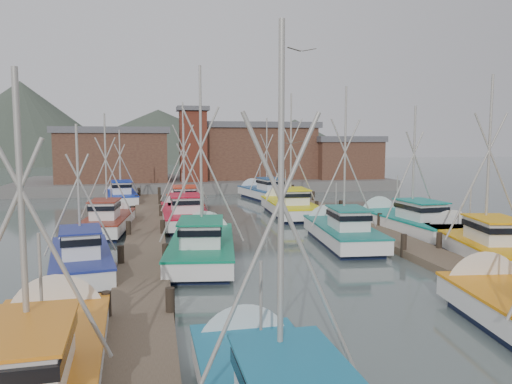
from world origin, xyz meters
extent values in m
plane|color=#495756|center=(0.00, 0.00, 0.00)|extent=(260.00, 260.00, 0.00)
cube|color=brown|center=(-7.00, 4.00, 0.20)|extent=(2.20, 46.00, 0.40)
cylinder|color=black|center=(-8.00, -9.00, 0.45)|extent=(0.30, 0.30, 1.50)
cylinder|color=black|center=(-8.00, -2.00, 0.45)|extent=(0.30, 0.30, 1.50)
cylinder|color=black|center=(-8.00, 5.00, 0.45)|extent=(0.30, 0.30, 1.50)
cylinder|color=black|center=(-8.00, 12.00, 0.45)|extent=(0.30, 0.30, 1.50)
cylinder|color=black|center=(-8.00, 19.00, 0.45)|extent=(0.30, 0.30, 1.50)
cylinder|color=black|center=(-8.00, 26.00, 0.45)|extent=(0.30, 0.30, 1.50)
cylinder|color=black|center=(-6.00, -9.00, 0.45)|extent=(0.30, 0.30, 1.50)
cylinder|color=black|center=(-6.00, -2.00, 0.45)|extent=(0.30, 0.30, 1.50)
cylinder|color=black|center=(-6.00, 5.00, 0.45)|extent=(0.30, 0.30, 1.50)
cylinder|color=black|center=(-6.00, 12.00, 0.45)|extent=(0.30, 0.30, 1.50)
cylinder|color=black|center=(-6.00, 19.00, 0.45)|extent=(0.30, 0.30, 1.50)
cylinder|color=black|center=(-6.00, 26.00, 0.45)|extent=(0.30, 0.30, 1.50)
cube|color=brown|center=(7.00, 4.00, 0.20)|extent=(2.20, 46.00, 0.40)
cylinder|color=black|center=(6.00, -9.00, 0.45)|extent=(0.30, 0.30, 1.50)
cylinder|color=black|center=(6.00, -2.00, 0.45)|extent=(0.30, 0.30, 1.50)
cylinder|color=black|center=(6.00, 5.00, 0.45)|extent=(0.30, 0.30, 1.50)
cylinder|color=black|center=(6.00, 12.00, 0.45)|extent=(0.30, 0.30, 1.50)
cylinder|color=black|center=(6.00, 19.00, 0.45)|extent=(0.30, 0.30, 1.50)
cylinder|color=black|center=(6.00, 26.00, 0.45)|extent=(0.30, 0.30, 1.50)
cylinder|color=black|center=(8.00, -2.00, 0.45)|extent=(0.30, 0.30, 1.50)
cylinder|color=black|center=(8.00, 5.00, 0.45)|extent=(0.30, 0.30, 1.50)
cylinder|color=black|center=(8.00, 12.00, 0.45)|extent=(0.30, 0.30, 1.50)
cylinder|color=black|center=(8.00, 19.00, 0.45)|extent=(0.30, 0.30, 1.50)
cylinder|color=black|center=(8.00, 26.00, 0.45)|extent=(0.30, 0.30, 1.50)
cube|color=slate|center=(0.00, 37.00, 0.60)|extent=(44.00, 16.00, 1.20)
cube|color=brown|center=(-11.00, 35.00, 3.95)|extent=(12.00, 8.00, 5.50)
cube|color=slate|center=(-11.00, 35.00, 7.05)|extent=(12.72, 8.48, 0.70)
cube|color=brown|center=(6.00, 37.00, 4.30)|extent=(14.00, 9.00, 6.20)
cube|color=slate|center=(6.00, 37.00, 7.75)|extent=(14.84, 9.54, 0.70)
cube|color=brown|center=(17.00, 34.00, 3.45)|extent=(8.00, 6.00, 4.50)
cube|color=slate|center=(17.00, 34.00, 6.05)|extent=(8.48, 6.36, 0.70)
cube|color=#5E271A|center=(-2.00, 33.00, 5.20)|extent=(3.00, 3.00, 8.00)
cube|color=slate|center=(-2.00, 33.00, 9.45)|extent=(3.60, 3.60, 0.50)
cone|color=#454E41|center=(-40.00, 115.00, 0.00)|extent=(110.00, 110.00, 42.00)
cone|color=#454E41|center=(-5.00, 130.00, 0.00)|extent=(140.00, 140.00, 30.00)
cone|color=#454E41|center=(35.00, 120.00, 0.00)|extent=(90.00, 90.00, 24.00)
cone|color=white|center=(-4.25, -12.25, 0.55)|extent=(2.51, 1.14, 2.49)
cube|color=black|center=(-4.17, -17.19, 1.88)|extent=(1.75, 2.66, 0.28)
cube|color=#16749B|center=(-4.17, -17.19, 2.24)|extent=(1.86, 2.82, 0.07)
cylinder|color=#A6A198|center=(-4.18, -16.39, 4.60)|extent=(0.11, 0.11, 7.00)
cylinder|color=#A6A198|center=(-4.69, -16.40, 3.78)|extent=(2.50, 0.12, 5.47)
cylinder|color=#A6A198|center=(-3.67, -16.38, 3.78)|extent=(2.50, 0.12, 5.47)
cylinder|color=#A6A198|center=(-4.21, -14.80, 2.30)|extent=(0.07, 0.07, 2.22)
cone|color=white|center=(5.27, -8.88, 0.55)|extent=(2.99, 1.44, 2.88)
cube|color=white|center=(-9.22, -13.55, 0.70)|extent=(3.39, 9.30, 0.80)
cube|color=orange|center=(-9.22, -13.55, 1.08)|extent=(3.49, 9.39, 0.10)
cone|color=white|center=(-9.43, -8.97, 0.55)|extent=(2.91, 1.23, 2.86)
cube|color=white|center=(-9.17, -14.65, 1.65)|extent=(1.97, 2.83, 1.10)
cube|color=black|center=(-9.17, -14.65, 1.88)|extent=(2.10, 3.11, 0.28)
cube|color=orange|center=(-9.17, -14.65, 2.24)|extent=(2.23, 3.30, 0.07)
cylinder|color=#A6A198|center=(-9.21, -13.73, 4.31)|extent=(0.14, 0.14, 6.41)
cylinder|color=#A6A198|center=(-8.58, -13.70, 3.55)|extent=(2.31, 0.21, 5.02)
cylinder|color=#A6A198|center=(-9.29, -11.90, 2.30)|extent=(0.08, 0.08, 2.75)
cube|color=#0F1733|center=(-4.19, -0.88, 0.05)|extent=(3.64, 8.23, 0.70)
cube|color=white|center=(-4.19, -0.88, 0.70)|extent=(4.13, 9.36, 0.80)
cube|color=#0A8258|center=(-4.19, -0.88, 1.08)|extent=(4.23, 9.46, 0.10)
cone|color=white|center=(-3.58, 3.60, 0.55)|extent=(2.95, 1.47, 2.83)
cube|color=white|center=(-4.34, -1.96, 1.65)|extent=(2.17, 2.93, 1.10)
cube|color=black|center=(-4.34, -1.96, 1.88)|extent=(2.33, 3.22, 0.28)
cube|color=#0A8258|center=(-4.34, -1.96, 2.24)|extent=(2.47, 3.41, 0.07)
cylinder|color=#A6A198|center=(-4.22, -1.06, 5.29)|extent=(0.14, 0.14, 8.38)
cylinder|color=#A6A198|center=(-4.79, -0.98, 4.31)|extent=(2.97, 0.50, 6.55)
cylinder|color=#A6A198|center=(-3.64, -1.14, 4.31)|extent=(2.97, 0.50, 6.55)
cylinder|color=#A6A198|center=(-3.97, 0.73, 2.30)|extent=(0.08, 0.08, 2.52)
cube|color=#0F1733|center=(4.08, 1.52, 0.05)|extent=(2.98, 7.51, 0.70)
cube|color=white|center=(4.08, 1.52, 0.70)|extent=(3.39, 8.53, 0.80)
cube|color=#16786F|center=(4.08, 1.52, 1.08)|extent=(3.47, 8.62, 0.10)
cone|color=white|center=(4.42, 5.68, 0.55)|extent=(2.69, 1.31, 2.61)
cube|color=white|center=(4.00, 0.53, 1.65)|extent=(1.88, 2.63, 1.10)
cube|color=black|center=(4.00, 0.53, 1.88)|extent=(2.01, 2.89, 0.28)
cube|color=#16786F|center=(4.00, 0.53, 2.24)|extent=(2.13, 3.06, 0.07)
cylinder|color=#A6A198|center=(4.06, 1.36, 5.02)|extent=(0.13, 0.13, 7.83)
cylinder|color=#A6A198|center=(3.53, 1.40, 4.10)|extent=(2.78, 0.31, 6.12)
cylinder|color=#A6A198|center=(4.59, 1.31, 4.10)|extent=(2.78, 0.31, 6.12)
cylinder|color=#A6A198|center=(4.20, 3.02, 2.30)|extent=(0.07, 0.07, 2.33)
cube|color=#0F1733|center=(-9.67, -2.40, 0.05)|extent=(3.08, 6.71, 0.70)
cube|color=white|center=(-9.67, -2.40, 0.70)|extent=(3.49, 7.63, 0.80)
cube|color=navy|center=(-9.67, -2.40, 1.08)|extent=(3.58, 7.71, 0.10)
cone|color=white|center=(-10.24, 1.23, 0.55)|extent=(2.43, 1.44, 2.29)
cube|color=white|center=(-9.54, -3.27, 1.65)|extent=(1.80, 2.41, 1.10)
cube|color=black|center=(-9.54, -3.27, 1.88)|extent=(1.93, 2.64, 0.28)
cube|color=navy|center=(-9.54, -3.27, 2.24)|extent=(2.05, 2.80, 0.07)
cylinder|color=#A6A198|center=(-9.65, -2.55, 3.88)|extent=(0.13, 0.13, 5.56)
cylinder|color=#A6A198|center=(-10.15, -2.62, 3.23)|extent=(1.99, 0.39, 4.35)
cylinder|color=#A6A198|center=(-9.15, -2.47, 3.23)|extent=(1.99, 0.39, 4.35)
cylinder|color=#A6A198|center=(-9.88, -1.10, 2.30)|extent=(0.07, 0.07, 2.20)
cube|color=#0F1733|center=(9.70, -3.19, 0.05)|extent=(3.96, 8.18, 0.70)
cube|color=white|center=(9.70, -3.19, 0.70)|extent=(4.50, 9.30, 0.80)
cube|color=#FFAA05|center=(9.70, -3.19, 1.08)|extent=(4.60, 9.40, 0.10)
cone|color=white|center=(10.50, 1.19, 0.55)|extent=(2.97, 1.59, 2.82)
cube|color=white|center=(9.50, -4.24, 1.65)|extent=(2.27, 2.96, 1.10)
cube|color=black|center=(9.50, -4.24, 1.88)|extent=(2.44, 3.24, 0.28)
cube|color=#FFAA05|center=(9.50, -4.24, 2.24)|extent=(2.58, 3.44, 0.07)
cylinder|color=#A6A198|center=(9.67, -3.37, 5.12)|extent=(0.15, 0.15, 8.03)
cylinder|color=#A6A198|center=(9.08, -3.26, 4.17)|extent=(2.84, 0.61, 6.28)
cylinder|color=#A6A198|center=(10.25, -3.48, 4.17)|extent=(2.84, 0.61, 6.28)
cylinder|color=#A6A198|center=(9.99, -1.61, 2.30)|extent=(0.09, 0.09, 2.61)
cube|color=#0F1733|center=(-4.41, 10.00, 0.05)|extent=(2.68, 7.94, 0.70)
cube|color=white|center=(-4.41, 10.00, 0.70)|extent=(3.05, 9.02, 0.80)
cube|color=red|center=(-4.41, 10.00, 1.08)|extent=(3.14, 9.11, 0.10)
cone|color=white|center=(-4.48, 14.49, 0.55)|extent=(2.82, 1.14, 2.81)
cube|color=white|center=(-4.40, 8.92, 1.65)|extent=(1.85, 2.72, 1.10)
cube|color=black|center=(-4.40, 8.92, 1.88)|extent=(1.97, 2.99, 0.28)
cube|color=red|center=(-4.40, 8.92, 2.24)|extent=(2.09, 3.17, 0.07)
cylinder|color=#A6A198|center=(-4.41, 9.82, 4.10)|extent=(0.13, 0.13, 5.99)
cylinder|color=#A6A198|center=(-4.99, 9.81, 3.39)|extent=(2.16, 0.12, 4.69)
cylinder|color=#A6A198|center=(-3.84, 9.83, 3.39)|extent=(2.16, 0.12, 4.69)
cylinder|color=#A6A198|center=(-4.44, 11.62, 2.30)|extent=(0.07, 0.07, 2.51)
cube|color=#0F1733|center=(4.01, 12.65, 0.05)|extent=(2.89, 8.11, 0.70)
cube|color=white|center=(4.01, 12.65, 0.70)|extent=(3.28, 9.21, 0.80)
cube|color=yellow|center=(4.01, 12.65, 1.08)|extent=(3.37, 9.31, 0.10)
cone|color=white|center=(4.17, 17.21, 0.55)|extent=(2.88, 1.20, 2.85)
cube|color=white|center=(3.97, 11.56, 1.65)|extent=(1.93, 2.80, 1.10)
cube|color=black|center=(3.97, 11.56, 1.88)|extent=(2.06, 3.07, 0.28)
cube|color=yellow|center=(3.97, 11.56, 2.24)|extent=(2.19, 3.26, 0.07)
cylinder|color=#A6A198|center=(4.00, 12.47, 5.32)|extent=(0.13, 0.13, 8.44)
cylinder|color=#A6A198|center=(3.42, 12.49, 4.33)|extent=(3.01, 0.20, 6.59)
cylinder|color=#A6A198|center=(4.59, 12.45, 4.33)|extent=(3.01, 0.20, 6.59)
cylinder|color=#A6A198|center=(4.07, 14.29, 2.30)|extent=(0.08, 0.08, 2.54)
cube|color=#0F1733|center=(-9.41, 7.84, 0.05)|extent=(2.74, 6.71, 0.70)
cube|color=white|center=(-9.41, 7.84, 0.70)|extent=(3.12, 7.63, 0.80)
cube|color=maroon|center=(-9.41, 7.84, 1.08)|extent=(3.20, 7.71, 0.10)
cone|color=white|center=(-9.05, 11.54, 0.55)|extent=(2.41, 1.32, 2.32)
cube|color=white|center=(-9.50, 6.95, 1.65)|extent=(1.70, 2.36, 1.10)
cube|color=black|center=(-9.50, 6.95, 1.88)|extent=(1.82, 2.59, 0.28)
cube|color=maroon|center=(-9.50, 6.95, 2.24)|extent=(1.93, 2.75, 0.07)
cylinder|color=#A6A198|center=(-9.42, 7.69, 4.37)|extent=(0.12, 0.12, 6.53)
cylinder|color=#A6A198|center=(-9.93, 7.74, 3.60)|extent=(2.33, 0.31, 5.11)
cylinder|color=#A6A198|center=(-8.92, 7.64, 3.60)|extent=(2.33, 0.31, 5.11)
cylinder|color=#A6A198|center=(-9.28, 9.17, 2.30)|extent=(0.07, 0.07, 2.23)
cube|color=#0F1733|center=(9.53, 3.80, 0.05)|extent=(3.21, 8.16, 0.70)
cube|color=white|center=(9.53, 3.80, 0.70)|extent=(3.65, 9.27, 0.80)
cube|color=#0A867A|center=(9.53, 3.80, 1.08)|extent=(3.74, 9.37, 0.10)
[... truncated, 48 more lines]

